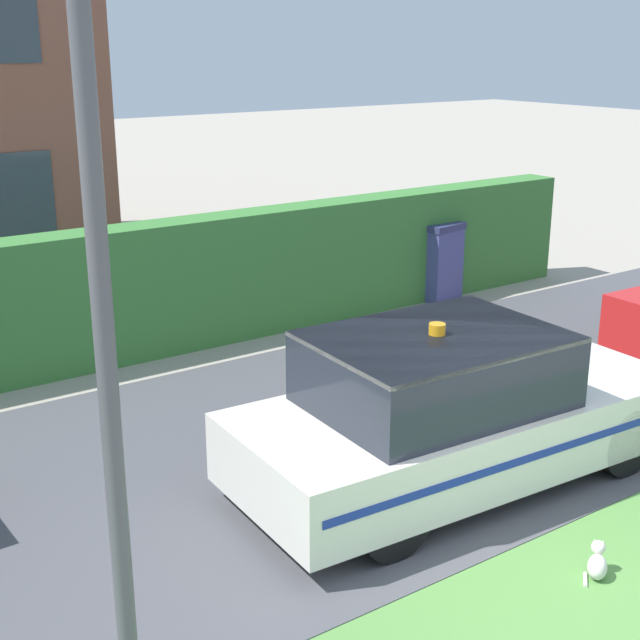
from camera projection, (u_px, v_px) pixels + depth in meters
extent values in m
plane|color=#A89E8E|center=(567.00, 597.00, 6.47)|extent=(80.00, 80.00, 0.00)
cube|color=#4C4C51|center=(317.00, 440.00, 8.96)|extent=(28.00, 5.06, 0.01)
cube|color=#568C42|center=(597.00, 615.00, 6.26)|extent=(28.00, 1.87, 0.01)
cube|color=#3D7F38|center=(210.00, 280.00, 11.69)|extent=(12.59, 0.53, 1.68)
cylinder|color=black|center=(623.00, 440.00, 8.19)|extent=(0.67, 0.23, 0.66)
cylinder|color=black|center=(508.00, 388.00, 9.41)|extent=(0.67, 0.23, 0.66)
cylinder|color=black|center=(392.00, 519.00, 6.85)|extent=(0.67, 0.23, 0.66)
cylinder|color=black|center=(293.00, 446.00, 8.08)|extent=(0.67, 0.23, 0.66)
cube|color=silver|center=(460.00, 427.00, 8.08)|extent=(4.34, 1.93, 0.62)
cube|color=#232833|center=(435.00, 369.00, 7.73)|extent=(2.19, 1.65, 0.63)
cube|color=silver|center=(437.00, 337.00, 7.64)|extent=(2.19, 1.65, 0.04)
cube|color=navy|center=(529.00, 458.00, 7.37)|extent=(4.04, 0.21, 0.07)
cube|color=navy|center=(403.00, 392.00, 8.77)|extent=(4.04, 0.21, 0.07)
cylinder|color=orange|center=(437.00, 329.00, 7.62)|extent=(0.15, 0.15, 0.10)
ellipsoid|color=silver|center=(597.00, 567.00, 6.67)|extent=(0.26, 0.25, 0.18)
ellipsoid|color=white|center=(597.00, 563.00, 6.74)|extent=(0.10, 0.10, 0.10)
sphere|color=silver|center=(598.00, 547.00, 6.72)|extent=(0.11, 0.11, 0.11)
cone|color=silver|center=(603.00, 543.00, 6.69)|extent=(0.04, 0.04, 0.04)
cone|color=silver|center=(595.00, 542.00, 6.71)|extent=(0.04, 0.04, 0.04)
cylinder|color=silver|center=(585.00, 580.00, 6.64)|extent=(0.15, 0.14, 0.03)
cube|color=#333D47|center=(9.00, 196.00, 13.56)|extent=(1.40, 0.02, 1.30)
cube|color=#474C8C|center=(436.00, 264.00, 13.75)|extent=(0.72, 0.67, 1.10)
cube|color=navy|center=(438.00, 226.00, 13.57)|extent=(0.75, 0.70, 0.10)
cylinder|color=#4C4C51|center=(108.00, 380.00, 4.13)|extent=(0.10, 0.10, 4.71)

